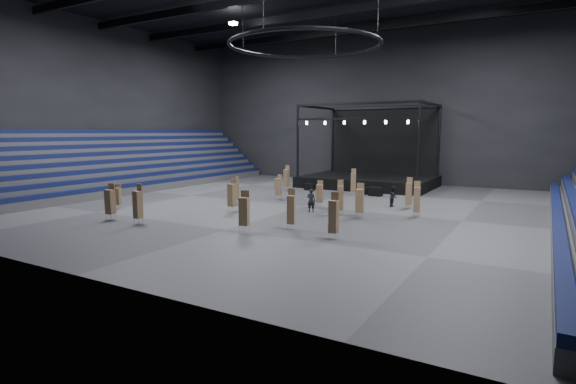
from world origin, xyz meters
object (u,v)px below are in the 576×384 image
Objects in this scene: chair_stack_0 at (334,216)px; chair_stack_9 at (286,178)px; stage at (371,173)px; crew_member at (394,197)px; flight_case_right at (375,192)px; chair_stack_11 at (110,201)px; chair_stack_14 at (278,186)px; chair_stack_5 at (360,200)px; flight_case_mid at (367,191)px; chair_stack_3 at (236,190)px; chair_stack_4 at (320,193)px; chair_stack_1 at (118,196)px; chair_stack_12 at (291,209)px; chair_stack_8 at (409,193)px; chair_stack_2 at (417,199)px; chair_stack_15 at (244,211)px; flight_case_left at (310,187)px; chair_stack_7 at (340,197)px; chair_stack_13 at (353,182)px; man_center at (311,200)px; chair_stack_10 at (232,194)px; chair_stack_6 at (138,204)px.

chair_stack_0 is 1.03× the size of chair_stack_9.
stage reaches higher than crew_member.
chair_stack_11 reaches higher than flight_case_right.
chair_stack_0 reaches higher than chair_stack_14.
flight_case_mid is at bearing 95.81° from chair_stack_5.
chair_stack_3 is 1.06× the size of chair_stack_4.
chair_stack_1 is 15.80m from chair_stack_12.
chair_stack_14 is (-3.88, -13.94, -0.25)m from stage.
chair_stack_8 is (20.18, 11.61, 0.23)m from chair_stack_1.
chair_stack_2 is 15.12m from chair_stack_3.
chair_stack_15 is (1.45, -26.77, -0.09)m from stage.
chair_stack_9 reaches higher than flight_case_right.
flight_case_left is (-4.30, -6.88, -1.10)m from stage.
flight_case_mid is 0.39× the size of chair_stack_12.
flight_case_right is at bearing 72.84° from chair_stack_12.
chair_stack_5 is 16.35m from chair_stack_9.
chair_stack_2 is (13.64, -9.56, 0.98)m from flight_case_left.
chair_stack_1 is at bearing -131.50° from flight_case_right.
chair_stack_2 reaches higher than chair_stack_7.
chair_stack_7 is 1.03× the size of chair_stack_8.
man_center is at bearing -102.94° from chair_stack_13.
chair_stack_15 is (-2.73, -8.44, 0.04)m from chair_stack_7.
chair_stack_11 reaches higher than chair_stack_3.
chair_stack_14 is at bearing 141.08° from chair_stack_5.
chair_stack_2 reaches higher than chair_stack_15.
chair_stack_1 is 9.52m from chair_stack_3.
chair_stack_0 is 11.39m from chair_stack_10.
flight_case_left is 0.45× the size of chair_stack_3.
crew_member is (0.60, 6.23, -0.49)m from chair_stack_5.
chair_stack_7 reaches higher than flight_case_mid.
flight_case_left is at bearing 87.13° from chair_stack_6.
chair_stack_9 reaches higher than chair_stack_5.
chair_stack_0 is 11.08m from chair_stack_4.
chair_stack_1 is at bearing -116.16° from stage.
man_center is at bearing -91.60° from flight_case_mid.
man_center is (-2.41, -0.04, -0.42)m from chair_stack_7.
chair_stack_0 is 3.54m from chair_stack_12.
chair_stack_4 reaches higher than flight_case_left.
chair_stack_4 is (5.68, -9.22, 0.83)m from flight_case_left.
flight_case_mid is at bearing 76.25° from chair_stack_12.
flight_case_left is at bearing 88.83° from chair_stack_15.
flight_case_right is 13.78m from chair_stack_3.
flight_case_mid is 0.41× the size of chair_stack_5.
chair_stack_4 is 0.85× the size of chair_stack_13.
chair_stack_10 is at bearing -151.20° from chair_stack_8.
crew_member is (10.14, 8.55, -0.51)m from chair_stack_10.
flight_case_mid is 15.67m from chair_stack_10.
crew_member is (18.80, 12.16, -0.22)m from chair_stack_1.
chair_stack_13 reaches higher than chair_stack_11.
chair_stack_13 is 1.54× the size of crew_member.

